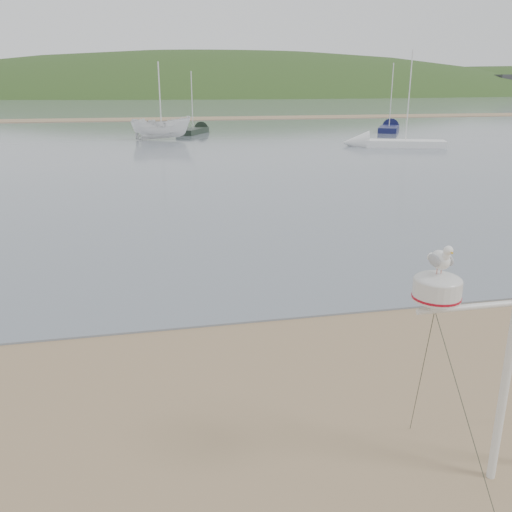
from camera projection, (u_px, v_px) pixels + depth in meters
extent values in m
plane|color=#8B6F50|center=(139.00, 471.00, 6.77)|extent=(560.00, 560.00, 0.00)
cube|color=slate|center=(135.00, 104.00, 129.73)|extent=(560.00, 256.00, 0.04)
cube|color=#8B6F50|center=(135.00, 119.00, 71.96)|extent=(560.00, 7.00, 0.07)
ellipsoid|color=#243C18|center=(230.00, 146.00, 240.35)|extent=(400.00, 180.00, 80.00)
ellipsoid|color=#243C18|center=(510.00, 126.00, 266.25)|extent=(300.00, 135.00, 56.00)
cube|color=beige|center=(24.00, 85.00, 180.96)|extent=(8.40, 6.30, 8.00)
cube|color=beige|center=(104.00, 85.00, 186.14)|extent=(8.40, 6.30, 8.00)
cube|color=beige|center=(180.00, 85.00, 191.32)|extent=(8.40, 6.30, 8.00)
cube|color=beige|center=(252.00, 85.00, 196.51)|extent=(8.40, 6.30, 8.00)
cube|color=beige|center=(320.00, 85.00, 201.69)|extent=(8.40, 6.30, 8.00)
cube|color=beige|center=(385.00, 85.00, 206.87)|extent=(8.40, 6.30, 8.00)
cube|color=beige|center=(447.00, 85.00, 212.06)|extent=(8.40, 6.30, 8.00)
cube|color=beige|center=(505.00, 85.00, 217.24)|extent=(8.40, 6.30, 8.00)
cylinder|color=silver|center=(473.00, 307.00, 5.86)|extent=(1.31, 0.07, 0.07)
cube|color=silver|center=(435.00, 304.00, 5.74)|extent=(0.16, 0.16, 0.09)
cylinder|color=silver|center=(437.00, 290.00, 5.69)|extent=(0.50, 0.50, 0.22)
cylinder|color=#A70B1C|center=(436.00, 297.00, 5.72)|extent=(0.51, 0.51, 0.03)
ellipsoid|color=silver|center=(438.00, 280.00, 5.66)|extent=(0.50, 0.50, 0.14)
cylinder|color=tan|center=(437.00, 271.00, 5.62)|extent=(0.01, 0.01, 0.07)
cylinder|color=tan|center=(441.00, 270.00, 5.63)|extent=(0.01, 0.01, 0.07)
ellipsoid|color=white|center=(440.00, 260.00, 5.59)|extent=(0.17, 0.27, 0.20)
ellipsoid|color=#A3A5AB|center=(434.00, 260.00, 5.57)|extent=(0.05, 0.22, 0.13)
ellipsoid|color=#A3A5AB|center=(447.00, 259.00, 5.60)|extent=(0.05, 0.22, 0.13)
cone|color=white|center=(433.00, 258.00, 5.73)|extent=(0.09, 0.08, 0.09)
ellipsoid|color=white|center=(446.00, 255.00, 5.47)|extent=(0.08, 0.08, 0.12)
sphere|color=white|center=(448.00, 250.00, 5.43)|extent=(0.10, 0.10, 0.10)
cone|color=gold|center=(451.00, 252.00, 5.39)|extent=(0.02, 0.05, 0.02)
imported|color=white|center=(160.00, 109.00, 45.40)|extent=(2.02, 1.97, 5.05)
cube|color=black|center=(193.00, 131.00, 51.57)|extent=(3.52, 4.88, 0.50)
cone|color=black|center=(204.00, 129.00, 54.34)|extent=(2.10, 2.16, 1.51)
cylinder|color=silver|center=(192.00, 100.00, 50.70)|extent=(0.08, 0.08, 5.19)
cube|color=#141846|center=(389.00, 129.00, 54.17)|extent=(4.17, 5.61, 0.50)
cone|color=#141846|center=(391.00, 126.00, 57.34)|extent=(2.45, 2.52, 1.74)
cylinder|color=silver|center=(391.00, 95.00, 53.18)|extent=(0.08, 0.08, 6.00)
cube|color=white|center=(405.00, 144.00, 40.92)|extent=(6.12, 3.76, 0.50)
cone|color=white|center=(355.00, 143.00, 41.42)|extent=(2.56, 2.45, 1.87)
cylinder|color=silver|center=(409.00, 96.00, 39.87)|extent=(0.08, 0.08, 6.42)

